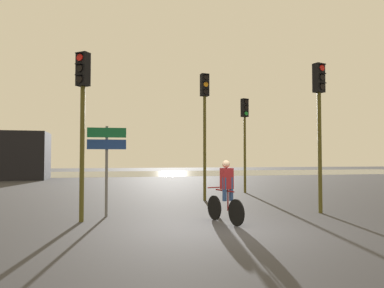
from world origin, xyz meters
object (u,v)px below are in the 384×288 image
object	(u,v)px
direction_sign_post	(107,154)
cyclist	(226,191)
traffic_light_center	(205,113)
traffic_light_near_right	(319,109)
traffic_light_far_right	(245,127)
traffic_light_near_left	(83,104)

from	to	relation	value
direction_sign_post	cyclist	world-z (taller)	direction_sign_post
traffic_light_center	cyclist	xyz separation A→B (m)	(-0.90, -5.18, -2.67)
traffic_light_center	traffic_light_near_right	size ratio (longest dim) A/B	1.10
traffic_light_center	traffic_light_far_right	distance (m)	4.01
traffic_light_far_right	cyclist	world-z (taller)	traffic_light_far_right
traffic_light_center	traffic_light_near_right	xyz separation A→B (m)	(2.51, -4.15, -0.29)
traffic_light_far_right	traffic_light_near_left	xyz separation A→B (m)	(-7.38, -6.87, -0.08)
traffic_light_near_left	direction_sign_post	size ratio (longest dim) A/B	1.73
traffic_light_far_right	direction_sign_post	size ratio (longest dim) A/B	1.78
traffic_light_near_right	traffic_light_far_right	bearing A→B (deg)	-109.31
cyclist	traffic_light_near_left	bearing A→B (deg)	149.17
traffic_light_far_right	cyclist	xyz separation A→B (m)	(-3.74, -7.99, -2.38)
traffic_light_near_left	direction_sign_post	distance (m)	1.64
traffic_light_center	traffic_light_near_left	world-z (taller)	traffic_light_center
cyclist	traffic_light_center	bearing A→B (deg)	66.46
traffic_light_near_right	cyclist	distance (m)	4.28
traffic_light_far_right	traffic_light_near_left	bearing A→B (deg)	27.24
traffic_light_center	traffic_light_far_right	size ratio (longest dim) A/B	1.10
traffic_light_far_right	traffic_light_near_left	world-z (taller)	traffic_light_far_right
traffic_light_near_left	traffic_light_far_right	bearing A→B (deg)	-97.98
traffic_light_center	direction_sign_post	size ratio (longest dim) A/B	1.95
traffic_light_near_left	direction_sign_post	bearing A→B (deg)	-93.43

